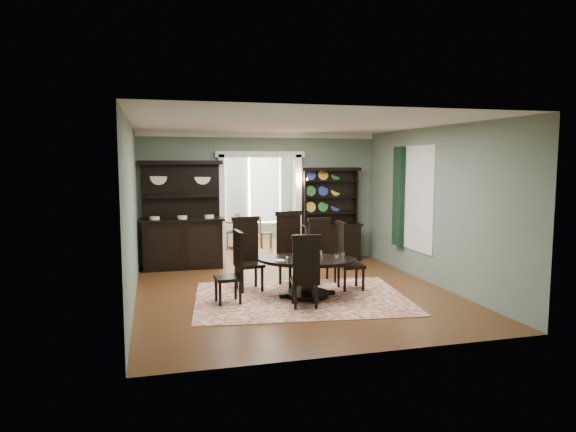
# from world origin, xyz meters

# --- Properties ---
(room) EXTENTS (5.51, 6.01, 3.01)m
(room) POSITION_xyz_m (0.00, 0.04, 1.58)
(room) COLOR #552E16
(room) RESTS_ON ground
(parlor) EXTENTS (3.51, 3.50, 3.01)m
(parlor) POSITION_xyz_m (0.00, 5.53, 1.52)
(parlor) COLOR #552E16
(parlor) RESTS_ON ground
(doorway_trim) EXTENTS (2.08, 0.25, 2.57)m
(doorway_trim) POSITION_xyz_m (0.00, 3.00, 1.62)
(doorway_trim) COLOR white
(doorway_trim) RESTS_ON floor
(right_window) EXTENTS (0.15, 1.47, 2.12)m
(right_window) POSITION_xyz_m (2.69, 0.93, 1.60)
(right_window) COLOR white
(right_window) RESTS_ON wall_right
(wall_sconce) EXTENTS (0.27, 0.21, 0.21)m
(wall_sconce) POSITION_xyz_m (0.95, 2.85, 1.89)
(wall_sconce) COLOR gold
(wall_sconce) RESTS_ON back_wall_right
(rug) EXTENTS (3.90, 3.06, 0.01)m
(rug) POSITION_xyz_m (0.02, -0.36, 0.01)
(rug) COLOR maroon
(rug) RESTS_ON floor
(dining_table) EXTENTS (2.03, 2.03, 0.68)m
(dining_table) POSITION_xyz_m (0.14, -0.30, 0.47)
(dining_table) COLOR black
(dining_table) RESTS_ON rug
(centerpiece) EXTENTS (1.25, 0.81, 0.21)m
(centerpiece) POSITION_xyz_m (0.21, -0.26, 0.74)
(centerpiece) COLOR silver
(centerpiece) RESTS_ON dining_table
(chair_far_left) EXTENTS (0.55, 0.52, 1.34)m
(chair_far_left) POSITION_xyz_m (-0.76, 0.50, 0.70)
(chair_far_left) COLOR black
(chair_far_left) RESTS_ON rug
(chair_far_mid) EXTENTS (0.62, 0.60, 1.41)m
(chair_far_mid) POSITION_xyz_m (0.11, 0.64, 0.74)
(chair_far_mid) COLOR black
(chair_far_mid) RESTS_ON rug
(chair_far_right) EXTENTS (0.51, 0.49, 1.25)m
(chair_far_right) POSITION_xyz_m (0.75, 0.76, 0.65)
(chair_far_right) COLOR black
(chair_far_right) RESTS_ON rug
(chair_end_left) EXTENTS (0.45, 0.47, 1.21)m
(chair_end_left) POSITION_xyz_m (-1.14, -0.34, 0.63)
(chair_end_left) COLOR black
(chair_end_left) RESTS_ON rug
(chair_end_right) EXTENTS (0.46, 0.49, 1.26)m
(chair_end_right) POSITION_xyz_m (0.96, -0.02, 0.66)
(chair_end_right) COLOR black
(chair_end_right) RESTS_ON rug
(chair_near) EXTENTS (0.51, 0.49, 1.21)m
(chair_near) POSITION_xyz_m (-0.09, -0.97, 0.63)
(chair_near) COLOR black
(chair_near) RESTS_ON rug
(sideboard) EXTENTS (1.80, 0.64, 2.36)m
(sideboard) POSITION_xyz_m (-1.80, 2.72, 0.82)
(sideboard) COLOR black
(sideboard) RESTS_ON floor
(welsh_dresser) EXTENTS (1.45, 0.64, 2.20)m
(welsh_dresser) POSITION_xyz_m (1.66, 2.76, 0.80)
(welsh_dresser) COLOR black
(welsh_dresser) RESTS_ON floor
(parlor_table) EXTENTS (0.82, 0.82, 0.76)m
(parlor_table) POSITION_xyz_m (-0.24, 4.93, 0.49)
(parlor_table) COLOR #552F18
(parlor_table) RESTS_ON parlor_floor
(parlor_chair_left) EXTENTS (0.41, 0.40, 0.94)m
(parlor_chair_left) POSITION_xyz_m (-0.33, 4.99, 0.50)
(parlor_chair_left) COLOR #552F18
(parlor_chair_left) RESTS_ON parlor_floor
(parlor_chair_right) EXTENTS (0.37, 0.37, 0.87)m
(parlor_chair_right) POSITION_xyz_m (0.46, 4.76, 0.47)
(parlor_chair_right) COLOR #552F18
(parlor_chair_right) RESTS_ON parlor_floor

